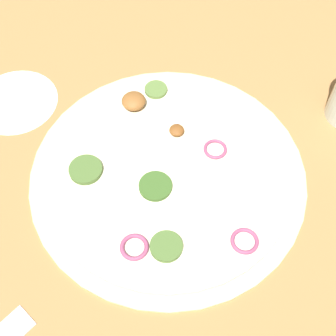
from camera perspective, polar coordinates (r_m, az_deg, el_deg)
ground_plane at (r=0.61m, az=-0.00°, el=-0.84°), size 3.00×3.00×0.00m
pizza at (r=0.60m, az=-0.13°, el=-0.52°), size 0.36×0.36×0.03m
flour_patch at (r=0.72m, az=-18.07°, el=7.72°), size 0.12×0.12×0.00m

